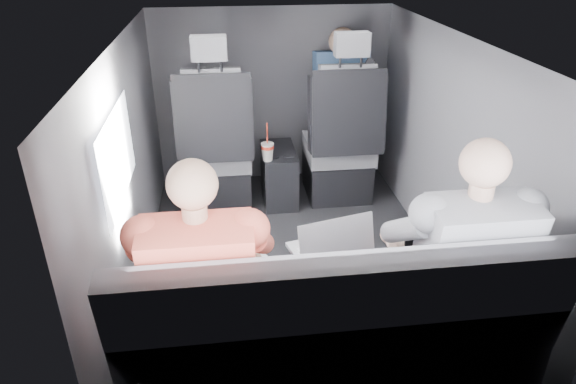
{
  "coord_description": "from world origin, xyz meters",
  "views": [
    {
      "loc": [
        -0.37,
        -2.58,
        1.84
      ],
      "look_at": [
        -0.05,
        -0.05,
        0.53
      ],
      "focal_mm": 32.0,
      "sensor_mm": 36.0,
      "label": 1
    }
  ],
  "objects": [
    {
      "name": "floor",
      "position": [
        0.0,
        0.0,
        0.0
      ],
      "size": [
        2.6,
        2.6,
        0.0
      ],
      "primitive_type": "plane",
      "color": "black",
      "rests_on": "ground"
    },
    {
      "name": "ceiling",
      "position": [
        0.0,
        0.0,
        1.35
      ],
      "size": [
        2.6,
        2.6,
        0.0
      ],
      "primitive_type": "plane",
      "rotation": [
        3.14,
        0.0,
        0.0
      ],
      "color": "#B2B2AD",
      "rests_on": "panel_back"
    },
    {
      "name": "panel_left",
      "position": [
        -0.9,
        0.0,
        0.68
      ],
      "size": [
        0.02,
        2.6,
        1.35
      ],
      "primitive_type": "cube",
      "color": "#56565B",
      "rests_on": "floor"
    },
    {
      "name": "panel_right",
      "position": [
        0.9,
        0.0,
        0.68
      ],
      "size": [
        0.02,
        2.6,
        1.35
      ],
      "primitive_type": "cube",
      "color": "#56565B",
      "rests_on": "floor"
    },
    {
      "name": "panel_front",
      "position": [
        0.0,
        1.3,
        0.68
      ],
      "size": [
        1.8,
        0.02,
        1.35
      ],
      "primitive_type": "cube",
      "color": "#56565B",
      "rests_on": "floor"
    },
    {
      "name": "panel_back",
      "position": [
        0.0,
        -1.3,
        0.68
      ],
      "size": [
        1.8,
        0.02,
        1.35
      ],
      "primitive_type": "cube",
      "color": "#56565B",
      "rests_on": "floor"
    },
    {
      "name": "side_window",
      "position": [
        -0.88,
        -0.3,
        0.9
      ],
      "size": [
        0.02,
        0.75,
        0.42
      ],
      "primitive_type": "cube",
      "color": "white",
      "rests_on": "panel_left"
    },
    {
      "name": "seatbelt",
      "position": [
        0.45,
        0.67,
        0.8
      ],
      "size": [
        0.35,
        0.11,
        0.59
      ],
      "primitive_type": "cube",
      "rotation": [
        -0.14,
        0.49,
        0.0
      ],
      "color": "black",
      "rests_on": "front_seat_right"
    },
    {
      "name": "front_seat_left",
      "position": [
        -0.45,
        0.84,
        0.4
      ],
      "size": [
        0.52,
        0.58,
        1.26
      ],
      "color": "black",
      "rests_on": "floor"
    },
    {
      "name": "front_seat_right",
      "position": [
        0.45,
        0.84,
        0.4
      ],
      "size": [
        0.52,
        0.58,
        1.26
      ],
      "color": "black",
      "rests_on": "floor"
    },
    {
      "name": "center_console",
      "position": [
        0.0,
        0.88,
        0.2
      ],
      "size": [
        0.24,
        0.48,
        0.41
      ],
      "color": "black",
      "rests_on": "floor"
    },
    {
      "name": "rear_bench",
      "position": [
        0.0,
        -1.06,
        0.31
      ],
      "size": [
        1.6,
        0.57,
        0.92
      ],
      "color": "slate",
      "rests_on": "floor"
    },
    {
      "name": "soda_cup",
      "position": [
        -0.1,
        0.71,
        0.47
      ],
      "size": [
        0.09,
        0.09,
        0.27
      ],
      "color": "white",
      "rests_on": "center_console"
    },
    {
      "name": "laptop_white",
      "position": [
        -0.44,
        -0.81,
        0.64
      ],
      "size": [
        0.45,
        0.49,
        0.27
      ],
      "color": "silver",
      "rests_on": "passenger_rear_left"
    },
    {
      "name": "laptop_silver",
      "position": [
        0.05,
        -0.79,
        0.63
      ],
      "size": [
        0.37,
        0.37,
        0.23
      ],
      "color": "#B7B6BB",
      "rests_on": "rear_bench"
    },
    {
      "name": "laptop_black",
      "position": [
        0.48,
        -0.84,
        0.63
      ],
      "size": [
        0.35,
        0.31,
        0.25
      ],
      "color": "black",
      "rests_on": "passenger_rear_right"
    },
    {
      "name": "passenger_rear_left",
      "position": [
        -0.49,
        -0.97,
        0.62
      ],
      "size": [
        0.48,
        0.6,
        1.19
      ],
      "color": "#2E2D32",
      "rests_on": "rear_bench"
    },
    {
      "name": "passenger_rear_right",
      "position": [
        0.5,
        -0.97,
        0.63
      ],
      "size": [
        0.5,
        0.62,
        1.21
      ],
      "color": "navy",
      "rests_on": "rear_bench"
    },
    {
      "name": "passenger_front_right",
      "position": [
        0.49,
        1.1,
        0.75
      ],
      "size": [
        0.39,
        0.39,
        0.79
      ],
      "color": "navy",
      "rests_on": "front_seat_right"
    }
  ]
}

